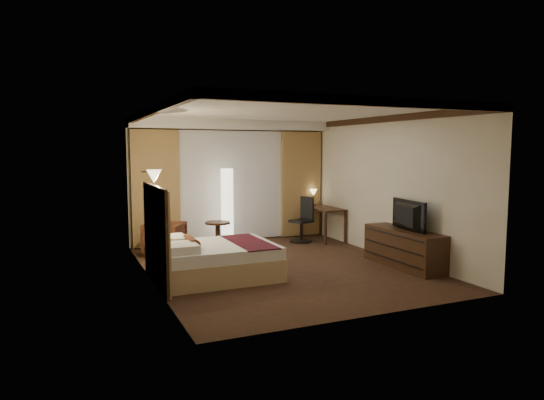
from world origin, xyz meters
name	(u,v)px	position (x,y,z in m)	size (l,w,h in m)	color
floor	(281,267)	(0.00, 0.00, 0.00)	(4.50, 5.50, 0.01)	#322113
ceiling	(281,112)	(0.00, 0.00, 2.70)	(4.50, 5.50, 0.01)	white
back_wall	(231,181)	(0.00, 2.75, 1.35)	(4.50, 0.02, 2.70)	beige
left_wall	(150,196)	(-2.25, 0.00, 1.35)	(0.02, 5.50, 2.70)	beige
right_wall	(388,187)	(2.25, 0.00, 1.35)	(0.02, 5.50, 2.70)	beige
crown_molding	(281,116)	(0.00, 0.00, 2.64)	(4.50, 5.50, 0.12)	black
soffit	(234,125)	(0.00, 2.50, 2.60)	(4.50, 0.50, 0.20)	white
curtain_sheer	(232,186)	(0.00, 2.67, 1.25)	(2.48, 0.04, 2.45)	silver
curtain_left_drape	(156,189)	(-1.70, 2.61, 1.25)	(1.00, 0.14, 2.45)	#AD814F
curtain_right_drape	(301,184)	(1.70, 2.61, 1.25)	(1.00, 0.14, 2.45)	#AD814F
wall_sconce	(154,176)	(-2.09, 0.49, 1.62)	(0.24, 0.24, 0.24)	white
bed	(216,261)	(-1.26, -0.23, 0.27)	(1.86, 1.45, 0.54)	white
headboard	(156,236)	(-2.20, -0.23, 0.75)	(0.12, 1.75, 1.50)	tan
armchair	(164,237)	(-1.69, 1.80, 0.36)	(0.69, 0.65, 0.71)	#451E14
side_table	(218,235)	(-0.57, 1.92, 0.29)	(0.52, 0.52, 0.57)	black
floor_lamp	(227,207)	(-0.24, 2.27, 0.84)	(0.35, 0.35, 1.67)	white
desk	(323,224)	(1.95, 1.97, 0.38)	(0.55, 1.23, 0.75)	black
desk_lamp	(313,198)	(1.95, 2.43, 0.92)	(0.18, 0.18, 0.34)	#FFD899
office_chair	(301,219)	(1.37, 1.92, 0.51)	(0.49, 0.49, 1.02)	black
dresser	(404,248)	(2.00, -0.84, 0.33)	(0.50, 1.70, 0.66)	black
television	(404,213)	(1.97, -0.84, 0.96)	(1.02, 0.59, 0.13)	black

